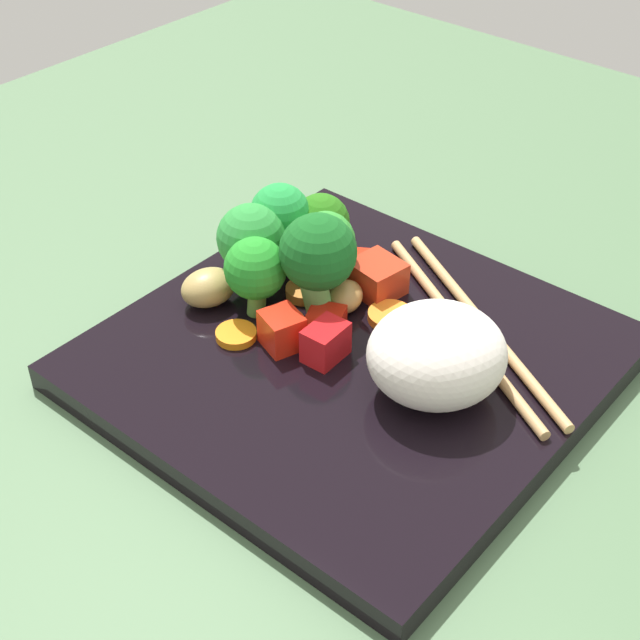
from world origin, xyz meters
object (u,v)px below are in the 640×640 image
Objects in this scene: broccoli_floret_2 at (318,255)px; carrot_slice_1 at (236,335)px; rice_mound at (441,351)px; square_plate at (352,359)px; chopstick_pair at (472,326)px.

carrot_slice_1 is (2.29, 5.34, -4.36)cm from broccoli_floret_2.
square_plate is at bearing 4.38° from rice_mound.
broccoli_floret_2 is 0.39× the size of chopstick_pair.
square_plate is 3.80× the size of broccoli_floret_2.
chopstick_pair reaches higher than square_plate.
rice_mound is at bearing -175.62° from square_plate.
square_plate is 3.48× the size of rice_mound.
square_plate is 8.05cm from chopstick_pair.
carrot_slice_1 is 15.17cm from chopstick_pair.
broccoli_floret_2 is at bearing 59.91° from chopstick_pair.
broccoli_floret_2 is at bearing -4.57° from rice_mound.
square_plate is at bearing 162.20° from broccoli_floret_2.
broccoli_floret_2 is (10.23, -0.82, 1.74)cm from rice_mound.
carrot_slice_1 is at bearing 72.91° from chopstick_pair.
square_plate is 6.94cm from broccoli_floret_2.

